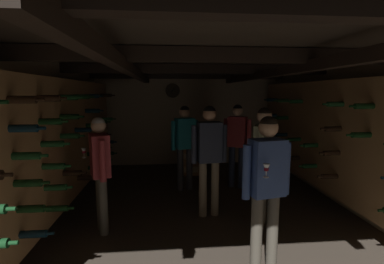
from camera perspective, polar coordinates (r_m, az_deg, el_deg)
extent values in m
plane|color=#473D33|center=(4.51, 2.63, -16.39)|extent=(8.40, 8.40, 0.00)
cube|color=tan|center=(7.35, -0.80, 2.62)|extent=(4.72, 0.06, 2.35)
cube|color=tan|center=(4.48, -28.27, -1.78)|extent=(0.06, 6.40, 2.35)
cube|color=tan|center=(5.05, 29.93, -0.90)|extent=(0.06, 6.40, 2.35)
cube|color=black|center=(4.14, 2.84, 15.17)|extent=(4.72, 6.52, 0.06)
cube|color=black|center=(1.45, 20.17, 23.54)|extent=(4.60, 0.14, 0.16)
cube|color=black|center=(3.21, 5.27, 15.09)|extent=(4.60, 0.14, 0.16)
cube|color=black|center=(5.05, 1.29, 12.51)|extent=(4.60, 0.14, 0.16)
cube|color=black|center=(6.90, -0.53, 11.29)|extent=(4.60, 0.14, 0.16)
cube|color=black|center=(4.10, -11.96, 11.85)|extent=(0.12, 6.40, 0.12)
cube|color=black|center=(4.39, 16.61, 11.44)|extent=(0.12, 6.40, 0.12)
cylinder|color=white|center=(7.26, -3.91, 8.28)|extent=(0.33, 0.02, 0.33)
cylinder|color=#2D2314|center=(7.24, -3.91, 8.28)|extent=(0.36, 0.01, 0.36)
cube|color=black|center=(7.24, -3.91, 8.28)|extent=(0.11, 0.01, 0.05)
cube|color=black|center=(7.24, -3.90, 8.28)|extent=(0.09, 0.01, 0.17)
cube|color=#A37547|center=(4.55, -25.32, -1.77)|extent=(0.32, 5.50, 1.80)
cylinder|color=#0F2838|center=(3.29, -29.53, -17.40)|extent=(0.28, 0.07, 0.07)
cylinder|color=#0F2838|center=(3.22, -26.55, -17.72)|extent=(0.07, 0.03, 0.03)
cylinder|color=#143819|center=(3.81, -25.69, -13.67)|extent=(0.28, 0.07, 0.07)
cylinder|color=#143819|center=(3.75, -23.11, -13.84)|extent=(0.07, 0.03, 0.03)
cylinder|color=black|center=(4.89, -20.78, -8.63)|extent=(0.28, 0.07, 0.07)
cylinder|color=black|center=(4.85, -18.77, -8.68)|extent=(0.07, 0.03, 0.03)
cylinder|color=#143819|center=(5.48, -19.04, -6.78)|extent=(0.28, 0.07, 0.07)
cylinder|color=#143819|center=(5.44, -17.23, -6.81)|extent=(0.07, 0.03, 0.03)
cylinder|color=#194723|center=(6.05, -17.68, -5.33)|extent=(0.28, 0.07, 0.07)
cylinder|color=#194723|center=(6.02, -16.05, -5.34)|extent=(0.07, 0.03, 0.03)
cylinder|color=#194723|center=(6.64, -16.57, -4.13)|extent=(0.28, 0.07, 0.07)
cylinder|color=#194723|center=(6.60, -15.07, -4.13)|extent=(0.07, 0.03, 0.03)
cylinder|color=#194723|center=(2.59, -32.21, -18.28)|extent=(0.07, 0.03, 0.03)
cylinder|color=#143819|center=(3.19, -29.89, -13.23)|extent=(0.28, 0.07, 0.07)
cylinder|color=#143819|center=(3.12, -26.89, -13.48)|extent=(0.07, 0.03, 0.03)
cylinder|color=#194723|center=(3.72, -25.97, -10.00)|extent=(0.28, 0.07, 0.07)
cylinder|color=#194723|center=(3.66, -23.36, -10.12)|extent=(0.07, 0.03, 0.03)
cylinder|color=black|center=(4.26, -23.12, -7.59)|extent=(0.28, 0.07, 0.07)
cylinder|color=black|center=(4.21, -20.84, -7.65)|extent=(0.07, 0.03, 0.03)
cylinder|color=#143819|center=(5.40, -19.21, -4.19)|extent=(0.28, 0.07, 0.07)
cylinder|color=#143819|center=(5.36, -17.39, -4.20)|extent=(0.07, 0.03, 0.03)
cylinder|color=#194723|center=(5.98, -17.83, -2.98)|extent=(0.28, 0.07, 0.07)
cylinder|color=#194723|center=(5.94, -16.18, -2.97)|extent=(0.07, 0.03, 0.03)
cylinder|color=#0F2838|center=(6.59, -16.65, -1.94)|extent=(0.28, 0.07, 0.07)
cylinder|color=#0F2838|center=(6.56, -15.15, -1.93)|extent=(0.07, 0.03, 0.03)
cylinder|color=#194723|center=(2.51, -32.55, -12.87)|extent=(0.07, 0.03, 0.03)
cylinder|color=#143819|center=(3.10, -30.32, -8.85)|extent=(0.28, 0.07, 0.07)
cylinder|color=#143819|center=(3.03, -27.28, -9.01)|extent=(0.07, 0.03, 0.03)
cylinder|color=#194723|center=(3.64, -26.28, -6.19)|extent=(0.28, 0.07, 0.07)
cylinder|color=#194723|center=(3.58, -23.65, -6.26)|extent=(0.07, 0.03, 0.03)
cylinder|color=black|center=(5.96, -17.88, -0.50)|extent=(0.28, 0.07, 0.07)
cylinder|color=black|center=(5.93, -16.23, -0.48)|extent=(0.07, 0.03, 0.03)
cylinder|color=black|center=(2.43, -33.08, -7.20)|extent=(0.07, 0.03, 0.03)
cylinder|color=#194723|center=(3.04, -30.59, -4.16)|extent=(0.28, 0.07, 0.07)
cylinder|color=#194723|center=(2.97, -27.53, -4.21)|extent=(0.07, 0.03, 0.03)
cylinder|color=#194723|center=(3.60, -26.47, -2.17)|extent=(0.28, 0.07, 0.07)
cylinder|color=#194723|center=(3.54, -23.82, -2.17)|extent=(0.07, 0.03, 0.03)
cylinder|color=#194723|center=(4.15, -23.53, -0.74)|extent=(0.28, 0.07, 0.07)
cylinder|color=#194723|center=(4.10, -21.21, -0.72)|extent=(0.07, 0.03, 0.03)
cylinder|color=#0F2838|center=(4.74, -21.22, 0.38)|extent=(0.28, 0.07, 0.07)
cylinder|color=#0F2838|center=(4.69, -19.17, 0.41)|extent=(0.07, 0.03, 0.03)
cylinder|color=#143819|center=(5.33, -19.42, 1.26)|extent=(0.28, 0.07, 0.07)
cylinder|color=#143819|center=(5.29, -17.59, 1.29)|extent=(0.07, 0.03, 0.03)
cylinder|color=#143819|center=(5.92, -18.02, 1.93)|extent=(0.28, 0.07, 0.07)
cylinder|color=#143819|center=(5.88, -16.36, 1.97)|extent=(0.07, 0.03, 0.03)
cylinder|color=#194723|center=(6.50, -16.87, 2.49)|extent=(0.28, 0.07, 0.07)
cylinder|color=#194723|center=(6.47, -15.35, 2.53)|extent=(0.07, 0.03, 0.03)
cylinder|color=#0F2838|center=(3.00, -31.03, 0.62)|extent=(0.28, 0.07, 0.07)
cylinder|color=#0F2838|center=(2.93, -27.94, 0.68)|extent=(0.07, 0.03, 0.03)
cylinder|color=#143819|center=(3.55, -26.80, 1.88)|extent=(0.28, 0.07, 0.07)
cylinder|color=#143819|center=(3.49, -24.13, 1.95)|extent=(0.07, 0.03, 0.03)
cylinder|color=#143819|center=(4.15, -23.63, 2.82)|extent=(0.28, 0.07, 0.07)
cylinder|color=#143819|center=(4.10, -21.30, 2.89)|extent=(0.07, 0.03, 0.03)
cylinder|color=#0F2838|center=(5.32, -19.53, 4.02)|extent=(0.28, 0.07, 0.07)
cylinder|color=#0F2838|center=(5.28, -17.69, 4.07)|extent=(0.07, 0.03, 0.03)
cylinder|color=#143819|center=(2.38, -33.73, 5.03)|extent=(0.07, 0.03, 0.03)
cylinder|color=black|center=(3.00, -31.23, 5.55)|extent=(0.28, 0.07, 0.07)
cylinder|color=black|center=(2.92, -28.13, 5.73)|extent=(0.07, 0.03, 0.03)
cylinder|color=black|center=(3.54, -27.07, 6.02)|extent=(0.28, 0.07, 0.07)
cylinder|color=black|center=(3.48, -24.38, 6.16)|extent=(0.07, 0.03, 0.03)
cylinder|color=#194723|center=(4.13, -23.84, 6.37)|extent=(0.28, 0.07, 0.07)
cylinder|color=#194723|center=(4.08, -21.50, 6.48)|extent=(0.07, 0.03, 0.03)
cylinder|color=#143819|center=(4.70, -21.54, 6.60)|extent=(0.28, 0.07, 0.07)
cylinder|color=#143819|center=(4.66, -19.46, 6.69)|extent=(0.07, 0.03, 0.03)
cylinder|color=#0F2838|center=(5.29, -19.71, 6.78)|extent=(0.28, 0.07, 0.07)
cylinder|color=#0F2838|center=(5.25, -17.85, 6.86)|extent=(0.07, 0.03, 0.03)
cylinder|color=black|center=(6.48, -17.06, 7.03)|extent=(0.28, 0.07, 0.07)
cylinder|color=black|center=(6.44, -15.52, 7.08)|extent=(0.07, 0.03, 0.03)
cube|color=#A37547|center=(4.69, -22.99, -11.10)|extent=(0.02, 5.50, 0.02)
cube|color=#A37547|center=(4.61, -23.17, -8.08)|extent=(0.02, 5.50, 0.02)
cube|color=#A37547|center=(4.55, -23.35, -4.96)|extent=(0.02, 5.50, 0.02)
cube|color=#A37547|center=(4.50, -23.53, -1.77)|extent=(0.02, 5.50, 0.02)
cube|color=#A37547|center=(4.47, -23.71, 1.48)|extent=(0.02, 5.50, 0.02)
cube|color=#A37547|center=(4.45, -23.89, 4.77)|extent=(0.02, 5.50, 0.02)
cube|color=#A37547|center=(4.45, -24.08, 8.08)|extent=(0.02, 5.50, 0.02)
cube|color=#A37547|center=(5.07, 27.18, -0.97)|extent=(0.32, 5.50, 1.80)
cylinder|color=#143819|center=(3.74, 33.73, -12.94)|extent=(0.07, 0.03, 0.03)
cylinder|color=black|center=(4.79, 26.06, -7.98)|extent=(0.28, 0.07, 0.07)
cylinder|color=black|center=(4.70, 24.22, -8.16)|extent=(0.07, 0.03, 0.03)
cylinder|color=#194723|center=(5.29, 22.68, -6.32)|extent=(0.28, 0.07, 0.07)
cylinder|color=#194723|center=(5.21, 20.97, -6.44)|extent=(0.07, 0.03, 0.03)
cylinder|color=black|center=(5.83, 19.82, -4.89)|extent=(0.28, 0.07, 0.07)
cylinder|color=black|center=(5.76, 18.24, -4.97)|extent=(0.07, 0.03, 0.03)
cylinder|color=#194723|center=(6.37, 17.53, -3.73)|extent=(0.28, 0.07, 0.07)
cylinder|color=#194723|center=(6.30, 16.06, -3.79)|extent=(0.07, 0.03, 0.03)
cylinder|color=#143819|center=(6.92, 15.60, -2.74)|extent=(0.28, 0.07, 0.07)
cylinder|color=#143819|center=(6.86, 14.23, -2.78)|extent=(0.07, 0.03, 0.03)
cylinder|color=black|center=(4.70, 26.39, -3.78)|extent=(0.28, 0.07, 0.07)
cylinder|color=black|center=(4.61, 24.54, -3.89)|extent=(0.07, 0.03, 0.03)
cylinder|color=#194723|center=(5.22, 22.88, -2.48)|extent=(0.28, 0.07, 0.07)
cylinder|color=#194723|center=(5.14, 21.16, -2.54)|extent=(0.07, 0.03, 0.03)
cylinder|color=#143819|center=(5.76, 20.02, -1.41)|extent=(0.28, 0.07, 0.07)
cylinder|color=#143819|center=(5.69, 18.43, -1.45)|extent=(0.07, 0.03, 0.03)
cylinder|color=#0F2838|center=(6.32, 17.64, -0.51)|extent=(0.28, 0.07, 0.07)
cylinder|color=#0F2838|center=(6.25, 16.16, -0.54)|extent=(0.07, 0.03, 0.03)
cylinder|color=#143819|center=(6.88, 15.66, 0.23)|extent=(0.28, 0.07, 0.07)
cylinder|color=#143819|center=(6.82, 14.29, 0.22)|extent=(0.07, 0.03, 0.03)
cylinder|color=#143819|center=(4.16, 31.00, -0.50)|extent=(0.28, 0.07, 0.07)
cylinder|color=#143819|center=(4.06, 29.01, -0.54)|extent=(0.07, 0.03, 0.03)
cylinder|color=black|center=(4.65, 26.62, 0.58)|extent=(0.28, 0.07, 0.07)
cylinder|color=black|center=(4.56, 24.76, 0.56)|extent=(0.07, 0.03, 0.03)
cylinder|color=#143819|center=(6.26, 17.83, 2.73)|extent=(0.28, 0.07, 0.07)
cylinder|color=#143819|center=(6.20, 16.34, 2.74)|extent=(0.07, 0.03, 0.03)
cylinder|color=#0F2838|center=(6.83, 15.80, 3.22)|extent=(0.28, 0.07, 0.07)
cylinder|color=#0F2838|center=(6.77, 14.41, 3.23)|extent=(0.07, 0.03, 0.03)
cylinder|color=#143819|center=(4.12, 31.47, 4.44)|extent=(0.28, 0.07, 0.07)
cylinder|color=#143819|center=(4.01, 29.46, 4.52)|extent=(0.07, 0.03, 0.03)
cylinder|color=#194723|center=(4.61, 26.99, 5.00)|extent=(0.28, 0.07, 0.07)
cylinder|color=#194723|center=(4.52, 25.11, 5.07)|extent=(0.07, 0.03, 0.03)
cylinder|color=#194723|center=(5.70, 20.32, 5.77)|extent=(0.28, 0.07, 0.07)
cylinder|color=#194723|center=(5.63, 18.70, 5.82)|extent=(0.07, 0.03, 0.03)
cylinder|color=#143819|center=(6.26, 17.90, 6.03)|extent=(0.28, 0.07, 0.07)
cylinder|color=#143819|center=(6.19, 16.40, 6.07)|extent=(0.07, 0.03, 0.03)
cylinder|color=#0F2838|center=(6.80, 15.95, 6.23)|extent=(0.28, 0.07, 0.07)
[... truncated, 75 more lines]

